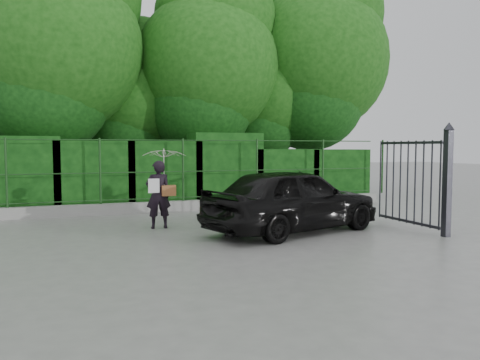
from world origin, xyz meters
name	(u,v)px	position (x,y,z in m)	size (l,w,h in m)	color
ground	(216,241)	(0.00, 0.00, 0.00)	(80.00, 80.00, 0.00)	gray
kerb	(170,206)	(0.00, 4.50, 0.15)	(14.00, 0.25, 0.30)	#9E9E99
fence	(177,170)	(0.22, 4.50, 1.20)	(14.13, 0.06, 1.80)	#1A4018
hedge	(158,175)	(-0.16, 5.50, 1.01)	(14.20, 1.20, 2.30)	black
trees	(182,69)	(1.14, 7.74, 4.62)	(17.10, 6.15, 8.08)	black
gate	(431,178)	(4.60, -0.72, 1.19)	(0.22, 2.33, 2.36)	#26262C
woman	(163,175)	(-0.69, 1.90, 1.21)	(0.99, 1.01, 1.83)	black
car	(293,200)	(1.88, 0.39, 0.71)	(1.68, 4.17, 1.42)	black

